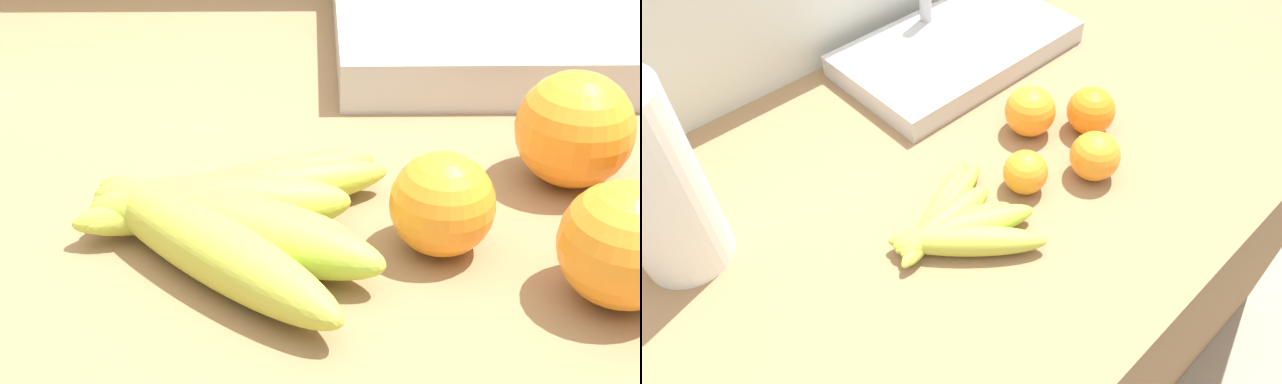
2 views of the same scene
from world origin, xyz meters
TOP-DOWN VIEW (x-y plane):
  - counter at (0.00, 0.00)m, footprint 1.95×0.76m
  - wall_back at (0.00, 0.41)m, footprint 2.35×0.06m
  - banana_bunch at (-0.01, -0.09)m, footprint 0.22×0.22m
  - orange_right at (0.23, -0.01)m, footprint 0.08×0.08m
  - orange_back_left at (0.13, -0.09)m, footprint 0.07×0.07m
  - orange_far_right at (0.23, -0.15)m, footprint 0.08×0.08m
  - orange_back_right at (0.31, -0.08)m, footprint 0.08×0.08m
  - paper_towel_roll at (-0.29, 0.14)m, footprint 0.12×0.12m
  - sink_basin at (0.29, 0.23)m, footprint 0.44×0.26m

SIDE VIEW (x-z plane):
  - counter at x=0.00m, z-range 0.00..0.91m
  - wall_back at x=0.00m, z-range 0.00..1.30m
  - banana_bunch at x=-0.01m, z-range 0.91..0.95m
  - sink_basin at x=0.29m, z-range 0.84..1.03m
  - orange_back_left at x=0.13m, z-range 0.91..0.98m
  - orange_far_right at x=0.23m, z-range 0.91..0.99m
  - orange_back_right at x=0.31m, z-range 0.91..0.99m
  - orange_right at x=0.23m, z-range 0.91..0.99m
  - paper_towel_roll at x=-0.29m, z-range 0.89..1.20m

